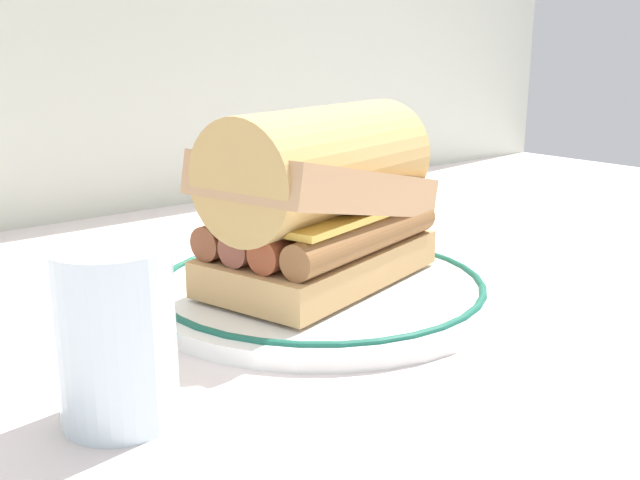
# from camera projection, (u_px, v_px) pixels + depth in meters

# --- Properties ---
(ground_plane) EXTENTS (1.50, 1.50, 0.00)m
(ground_plane) POSITION_uv_depth(u_px,v_px,m) (357.00, 304.00, 0.54)
(ground_plane) COLOR silver
(plate) EXTENTS (0.27, 0.27, 0.01)m
(plate) POSITION_uv_depth(u_px,v_px,m) (320.00, 287.00, 0.55)
(plate) COLOR white
(plate) RESTS_ON ground_plane
(sausage_sandwich) EXTENTS (0.20, 0.14, 0.13)m
(sausage_sandwich) POSITION_uv_depth(u_px,v_px,m) (320.00, 197.00, 0.53)
(sausage_sandwich) COLOR tan
(sausage_sandwich) RESTS_ON plate
(drinking_glass) EXTENTS (0.06, 0.06, 0.09)m
(drinking_glass) POSITION_uv_depth(u_px,v_px,m) (117.00, 345.00, 0.37)
(drinking_glass) COLOR silver
(drinking_glass) RESTS_ON ground_plane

